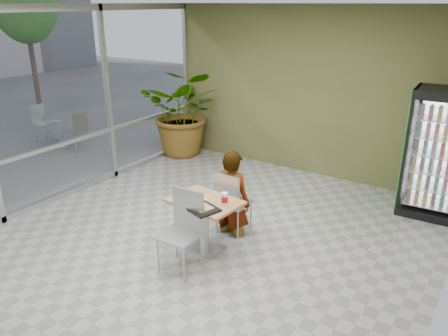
{
  "coord_description": "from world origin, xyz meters",
  "views": [
    {
      "loc": [
        3.26,
        -4.29,
        3.22
      ],
      "look_at": [
        0.01,
        0.55,
        1.0
      ],
      "focal_mm": 35.0,
      "sensor_mm": 36.0,
      "label": 1
    }
  ],
  "objects_px": {
    "chair_far": "(230,198)",
    "seated_woman": "(232,202)",
    "soda_cup": "(225,199)",
    "beverage_fridge": "(437,154)",
    "potted_plant": "(184,112)",
    "cafeteria_tray": "(201,208)",
    "chair_near": "(184,224)",
    "dining_table": "(205,215)"
  },
  "relations": [
    {
      "from": "chair_near",
      "to": "cafeteria_tray",
      "type": "xyz_separation_m",
      "value": [
        0.1,
        0.23,
        0.15
      ]
    },
    {
      "from": "chair_near",
      "to": "potted_plant",
      "type": "bearing_deg",
      "value": 124.47
    },
    {
      "from": "beverage_fridge",
      "to": "potted_plant",
      "type": "bearing_deg",
      "value": 175.29
    },
    {
      "from": "chair_far",
      "to": "beverage_fridge",
      "type": "bearing_deg",
      "value": -134.26
    },
    {
      "from": "cafeteria_tray",
      "to": "dining_table",
      "type": "bearing_deg",
      "value": 113.26
    },
    {
      "from": "dining_table",
      "to": "chair_near",
      "type": "bearing_deg",
      "value": -89.09
    },
    {
      "from": "cafeteria_tray",
      "to": "potted_plant",
      "type": "bearing_deg",
      "value": 131.27
    },
    {
      "from": "chair_far",
      "to": "seated_woman",
      "type": "height_order",
      "value": "seated_woman"
    },
    {
      "from": "chair_far",
      "to": "beverage_fridge",
      "type": "distance_m",
      "value": 3.31
    },
    {
      "from": "beverage_fridge",
      "to": "potted_plant",
      "type": "distance_m",
      "value": 5.14
    },
    {
      "from": "chair_near",
      "to": "chair_far",
      "type": "bearing_deg",
      "value": 84.79
    },
    {
      "from": "soda_cup",
      "to": "potted_plant",
      "type": "distance_m",
      "value": 4.32
    },
    {
      "from": "cafeteria_tray",
      "to": "beverage_fridge",
      "type": "height_order",
      "value": "beverage_fridge"
    },
    {
      "from": "soda_cup",
      "to": "chair_near",
      "type": "bearing_deg",
      "value": -117.47
    },
    {
      "from": "chair_far",
      "to": "soda_cup",
      "type": "bearing_deg",
      "value": 115.76
    },
    {
      "from": "dining_table",
      "to": "potted_plant",
      "type": "bearing_deg",
      "value": 132.38
    },
    {
      "from": "soda_cup",
      "to": "cafeteria_tray",
      "type": "bearing_deg",
      "value": -120.94
    },
    {
      "from": "seated_woman",
      "to": "soda_cup",
      "type": "bearing_deg",
      "value": 113.68
    },
    {
      "from": "soda_cup",
      "to": "beverage_fridge",
      "type": "distance_m",
      "value": 3.53
    },
    {
      "from": "dining_table",
      "to": "cafeteria_tray",
      "type": "bearing_deg",
      "value": -66.74
    },
    {
      "from": "beverage_fridge",
      "to": "potted_plant",
      "type": "xyz_separation_m",
      "value": [
        -5.14,
        0.16,
        -0.05
      ]
    },
    {
      "from": "dining_table",
      "to": "beverage_fridge",
      "type": "relative_size",
      "value": 0.48
    },
    {
      "from": "chair_near",
      "to": "cafeteria_tray",
      "type": "distance_m",
      "value": 0.29
    },
    {
      "from": "dining_table",
      "to": "cafeteria_tray",
      "type": "relative_size",
      "value": 2.11
    },
    {
      "from": "chair_near",
      "to": "potted_plant",
      "type": "xyz_separation_m",
      "value": [
        -2.81,
        3.54,
        0.35
      ]
    },
    {
      "from": "soda_cup",
      "to": "beverage_fridge",
      "type": "xyz_separation_m",
      "value": [
        2.06,
        2.86,
        0.19
      ]
    },
    {
      "from": "chair_near",
      "to": "soda_cup",
      "type": "distance_m",
      "value": 0.62
    },
    {
      "from": "soda_cup",
      "to": "beverage_fridge",
      "type": "bearing_deg",
      "value": 54.23
    },
    {
      "from": "seated_woman",
      "to": "dining_table",
      "type": "bearing_deg",
      "value": 87.59
    },
    {
      "from": "chair_far",
      "to": "soda_cup",
      "type": "xyz_separation_m",
      "value": [
        0.25,
        -0.52,
        0.26
      ]
    },
    {
      "from": "potted_plant",
      "to": "soda_cup",
      "type": "bearing_deg",
      "value": -44.44
    },
    {
      "from": "soda_cup",
      "to": "chair_far",
      "type": "bearing_deg",
      "value": 115.4
    },
    {
      "from": "chair_far",
      "to": "soda_cup",
      "type": "height_order",
      "value": "chair_far"
    },
    {
      "from": "chair_far",
      "to": "seated_woman",
      "type": "relative_size",
      "value": 0.61
    },
    {
      "from": "chair_near",
      "to": "beverage_fridge",
      "type": "height_order",
      "value": "beverage_fridge"
    },
    {
      "from": "soda_cup",
      "to": "potted_plant",
      "type": "relative_size",
      "value": 0.08
    },
    {
      "from": "seated_woman",
      "to": "beverage_fridge",
      "type": "relative_size",
      "value": 0.78
    },
    {
      "from": "beverage_fridge",
      "to": "chair_near",
      "type": "bearing_deg",
      "value": -127.48
    },
    {
      "from": "dining_table",
      "to": "chair_far",
      "type": "distance_m",
      "value": 0.57
    },
    {
      "from": "soda_cup",
      "to": "potted_plant",
      "type": "xyz_separation_m",
      "value": [
        -3.08,
        3.02,
        0.13
      ]
    },
    {
      "from": "seated_woman",
      "to": "cafeteria_tray",
      "type": "xyz_separation_m",
      "value": [
        0.07,
        -0.86,
        0.27
      ]
    },
    {
      "from": "dining_table",
      "to": "beverage_fridge",
      "type": "distance_m",
      "value": 3.76
    }
  ]
}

